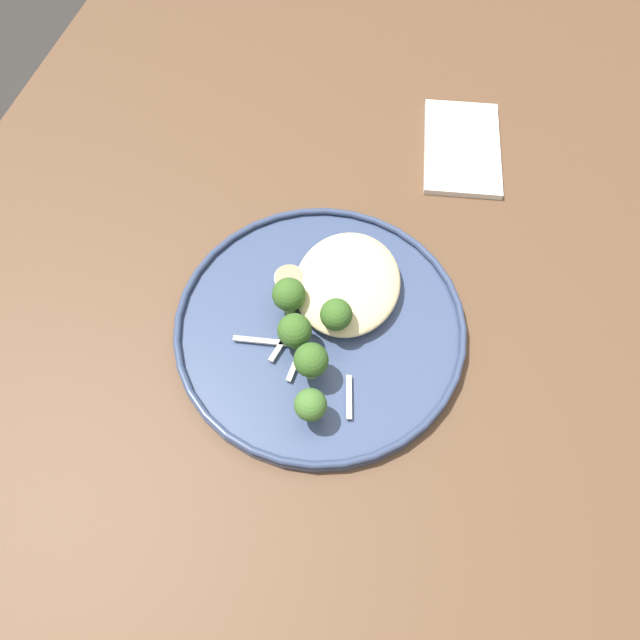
{
  "coord_description": "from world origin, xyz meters",
  "views": [
    {
      "loc": [
        0.24,
        0.03,
        1.26
      ],
      "look_at": [
        -0.03,
        -0.04,
        0.76
      ],
      "focal_mm": 32.88,
      "sensor_mm": 36.0,
      "label": 1
    }
  ],
  "objects_px": {
    "dinner_plate": "(320,326)",
    "folded_napkin": "(462,147)",
    "seared_scallop_on_noodles": "(289,281)",
    "broccoli_floret_left_leaning": "(289,295)",
    "broccoli_floret_front_edge": "(336,315)",
    "broccoli_floret_right_tilted": "(311,361)",
    "broccoli_floret_near_rim": "(294,333)",
    "broccoli_floret_rear_charred": "(310,405)",
    "seared_scallop_left_edge": "(362,257)",
    "seared_scallop_tiny_bay": "(344,281)",
    "seared_scallop_rear_pale": "(345,311)"
  },
  "relations": [
    {
      "from": "dinner_plate",
      "to": "folded_napkin",
      "type": "relative_size",
      "value": 1.93
    },
    {
      "from": "dinner_plate",
      "to": "broccoli_floret_right_tilted",
      "type": "bearing_deg",
      "value": 5.39
    },
    {
      "from": "broccoli_floret_left_leaning",
      "to": "broccoli_floret_near_rim",
      "type": "xyz_separation_m",
      "value": [
        0.04,
        0.02,
        -0.0
      ]
    },
    {
      "from": "seared_scallop_tiny_bay",
      "to": "seared_scallop_on_noodles",
      "type": "bearing_deg",
      "value": -74.96
    },
    {
      "from": "broccoli_floret_left_leaning",
      "to": "broccoli_floret_near_rim",
      "type": "distance_m",
      "value": 0.04
    },
    {
      "from": "seared_scallop_on_noodles",
      "to": "broccoli_floret_left_leaning",
      "type": "xyz_separation_m",
      "value": [
        0.03,
        0.01,
        0.01
      ]
    },
    {
      "from": "seared_scallop_left_edge",
      "to": "broccoli_floret_rear_charred",
      "type": "xyz_separation_m",
      "value": [
        0.18,
        -0.01,
        0.02
      ]
    },
    {
      "from": "seared_scallop_left_edge",
      "to": "broccoli_floret_left_leaning",
      "type": "xyz_separation_m",
      "value": [
        0.07,
        -0.06,
        0.02
      ]
    },
    {
      "from": "dinner_plate",
      "to": "seared_scallop_tiny_bay",
      "type": "relative_size",
      "value": 9.55
    },
    {
      "from": "seared_scallop_rear_pale",
      "to": "broccoli_floret_left_leaning",
      "type": "relative_size",
      "value": 0.5
    },
    {
      "from": "broccoli_floret_right_tilted",
      "to": "folded_napkin",
      "type": "relative_size",
      "value": 0.32
    },
    {
      "from": "seared_scallop_rear_pale",
      "to": "seared_scallop_on_noodles",
      "type": "xyz_separation_m",
      "value": [
        -0.02,
        -0.06,
        0.0
      ]
    },
    {
      "from": "seared_scallop_on_noodles",
      "to": "broccoli_floret_right_tilted",
      "type": "height_order",
      "value": "broccoli_floret_right_tilted"
    },
    {
      "from": "seared_scallop_tiny_bay",
      "to": "folded_napkin",
      "type": "height_order",
      "value": "seared_scallop_tiny_bay"
    },
    {
      "from": "seared_scallop_tiny_bay",
      "to": "broccoli_floret_left_leaning",
      "type": "bearing_deg",
      "value": -49.43
    },
    {
      "from": "folded_napkin",
      "to": "broccoli_floret_front_edge",
      "type": "bearing_deg",
      "value": -17.61
    },
    {
      "from": "seared_scallop_on_noodles",
      "to": "broccoli_floret_front_edge",
      "type": "bearing_deg",
      "value": 56.05
    },
    {
      "from": "seared_scallop_rear_pale",
      "to": "broccoli_floret_front_edge",
      "type": "height_order",
      "value": "broccoli_floret_front_edge"
    },
    {
      "from": "broccoli_floret_left_leaning",
      "to": "broccoli_floret_rear_charred",
      "type": "relative_size",
      "value": 1.03
    },
    {
      "from": "seared_scallop_rear_pale",
      "to": "broccoli_floret_near_rim",
      "type": "bearing_deg",
      "value": -42.39
    },
    {
      "from": "seared_scallop_rear_pale",
      "to": "broccoli_floret_near_rim",
      "type": "relative_size",
      "value": 0.51
    },
    {
      "from": "seared_scallop_on_noodles",
      "to": "broccoli_floret_left_leaning",
      "type": "height_order",
      "value": "broccoli_floret_left_leaning"
    },
    {
      "from": "seared_scallop_tiny_bay",
      "to": "folded_napkin",
      "type": "bearing_deg",
      "value": 157.9
    },
    {
      "from": "broccoli_floret_left_leaning",
      "to": "seared_scallop_rear_pale",
      "type": "bearing_deg",
      "value": 95.43
    },
    {
      "from": "broccoli_floret_right_tilted",
      "to": "folded_napkin",
      "type": "distance_m",
      "value": 0.35
    },
    {
      "from": "broccoli_floret_rear_charred",
      "to": "broccoli_floret_right_tilted",
      "type": "xyz_separation_m",
      "value": [
        -0.04,
        -0.01,
        0.0
      ]
    },
    {
      "from": "dinner_plate",
      "to": "seared_scallop_on_noodles",
      "type": "xyz_separation_m",
      "value": [
        -0.04,
        -0.04,
        0.01
      ]
    },
    {
      "from": "broccoli_floret_left_leaning",
      "to": "folded_napkin",
      "type": "height_order",
      "value": "broccoli_floret_left_leaning"
    },
    {
      "from": "dinner_plate",
      "to": "broccoli_floret_front_edge",
      "type": "height_order",
      "value": "broccoli_floret_front_edge"
    },
    {
      "from": "seared_scallop_tiny_bay",
      "to": "broccoli_floret_right_tilted",
      "type": "distance_m",
      "value": 0.11
    },
    {
      "from": "folded_napkin",
      "to": "seared_scallop_rear_pale",
      "type": "bearing_deg",
      "value": -17.77
    },
    {
      "from": "dinner_plate",
      "to": "seared_scallop_left_edge",
      "type": "xyz_separation_m",
      "value": [
        -0.08,
        0.02,
        0.01
      ]
    },
    {
      "from": "seared_scallop_left_edge",
      "to": "broccoli_floret_front_edge",
      "type": "bearing_deg",
      "value": -5.3
    },
    {
      "from": "seared_scallop_left_edge",
      "to": "broccoli_floret_left_leaning",
      "type": "distance_m",
      "value": 0.1
    },
    {
      "from": "seared_scallop_tiny_bay",
      "to": "broccoli_floret_left_leaning",
      "type": "height_order",
      "value": "broccoli_floret_left_leaning"
    },
    {
      "from": "broccoli_floret_front_edge",
      "to": "seared_scallop_left_edge",
      "type": "bearing_deg",
      "value": 174.7
    },
    {
      "from": "broccoli_floret_right_tilted",
      "to": "broccoli_floret_near_rim",
      "type": "distance_m",
      "value": 0.03
    },
    {
      "from": "broccoli_floret_rear_charred",
      "to": "broccoli_floret_near_rim",
      "type": "bearing_deg",
      "value": -153.53
    },
    {
      "from": "broccoli_floret_near_rim",
      "to": "broccoli_floret_left_leaning",
      "type": "bearing_deg",
      "value": -157.88
    },
    {
      "from": "broccoli_floret_rear_charred",
      "to": "folded_napkin",
      "type": "height_order",
      "value": "broccoli_floret_rear_charred"
    },
    {
      "from": "seared_scallop_on_noodles",
      "to": "broccoli_floret_left_leaning",
      "type": "distance_m",
      "value": 0.03
    },
    {
      "from": "seared_scallop_tiny_bay",
      "to": "seared_scallop_left_edge",
      "type": "bearing_deg",
      "value": 160.82
    },
    {
      "from": "broccoli_floret_left_leaning",
      "to": "broccoli_floret_rear_charred",
      "type": "xyz_separation_m",
      "value": [
        0.1,
        0.05,
        0.0
      ]
    },
    {
      "from": "seared_scallop_rear_pale",
      "to": "broccoli_floret_right_tilted",
      "type": "xyz_separation_m",
      "value": [
        0.07,
        -0.02,
        0.02
      ]
    },
    {
      "from": "seared_scallop_left_edge",
      "to": "broccoli_floret_right_tilted",
      "type": "xyz_separation_m",
      "value": [
        0.14,
        -0.02,
        0.02
      ]
    },
    {
      "from": "seared_scallop_left_edge",
      "to": "broccoli_floret_rear_charred",
      "type": "relative_size",
      "value": 0.69
    },
    {
      "from": "seared_scallop_rear_pale",
      "to": "folded_napkin",
      "type": "height_order",
      "value": "seared_scallop_rear_pale"
    },
    {
      "from": "seared_scallop_tiny_bay",
      "to": "broccoli_floret_near_rim",
      "type": "distance_m",
      "value": 0.09
    },
    {
      "from": "seared_scallop_rear_pale",
      "to": "broccoli_floret_rear_charred",
      "type": "relative_size",
      "value": 0.51
    },
    {
      "from": "folded_napkin",
      "to": "broccoli_floret_rear_charred",
      "type": "bearing_deg",
      "value": -13.75
    }
  ]
}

